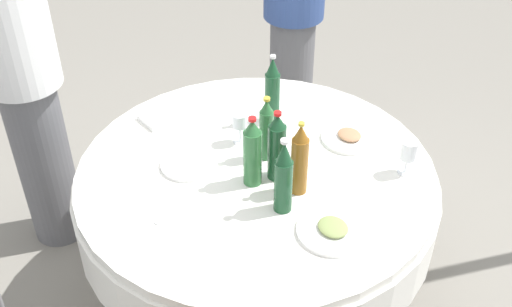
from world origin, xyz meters
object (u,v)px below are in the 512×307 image
(bottle_dark_green_south, at_px, (277,147))
(bottle_dark_green_rear, at_px, (283,178))
(bottle_green_front, at_px, (252,153))
(person_near, at_px, (294,11))
(plate_west, at_px, (349,137))
(plate_far, at_px, (188,164))
(dining_table, at_px, (256,196))
(bottle_dark_green_near, at_px, (272,91))
(wine_glass_right, at_px, (408,152))
(bottle_amber_right, at_px, (300,160))
(bottle_green_left, at_px, (266,130))
(plate_inner, at_px, (333,230))
(wine_glass_south, at_px, (240,122))
(person_left, at_px, (25,87))

(bottle_dark_green_south, distance_m, bottle_dark_green_rear, 0.19)
(bottle_green_front, xyz_separation_m, person_near, (-1.11, 0.83, -0.04))
(plate_west, bearing_deg, plate_far, -102.58)
(dining_table, xyz_separation_m, bottle_dark_green_near, (-0.27, 0.22, 0.30))
(plate_far, height_order, person_near, person_near)
(wine_glass_right, bearing_deg, bottle_amber_right, -103.49)
(bottle_dark_green_rear, relative_size, person_near, 0.20)
(bottle_green_front, bearing_deg, bottle_amber_right, 46.25)
(bottle_green_front, distance_m, person_near, 1.39)
(wine_glass_right, bearing_deg, bottle_dark_green_near, -152.94)
(bottle_dark_green_south, bearing_deg, wine_glass_right, 64.94)
(plate_far, xyz_separation_m, person_near, (-0.90, 1.02, 0.10))
(bottle_green_left, bearing_deg, plate_west, 81.23)
(plate_inner, bearing_deg, plate_far, -152.68)
(plate_inner, distance_m, person_near, 1.66)
(plate_west, height_order, person_near, person_near)
(dining_table, distance_m, wine_glass_south, 0.32)
(bottle_green_left, bearing_deg, bottle_dark_green_near, 146.19)
(bottle_dark_green_near, height_order, bottle_dark_green_south, bottle_dark_green_near)
(wine_glass_south, distance_m, person_left, 0.98)
(person_left, relative_size, person_near, 1.03)
(bottle_green_front, height_order, wine_glass_south, bottle_green_front)
(bottle_green_front, xyz_separation_m, bottle_amber_right, (0.13, 0.13, 0.01))
(bottle_dark_green_rear, relative_size, plate_inner, 1.22)
(bottle_dark_green_near, distance_m, wine_glass_south, 0.22)
(bottle_green_front, relative_size, person_near, 0.19)
(bottle_dark_green_near, height_order, bottle_green_front, bottle_dark_green_near)
(wine_glass_south, xyz_separation_m, plate_west, (0.20, 0.42, -0.09))
(dining_table, distance_m, bottle_green_left, 0.29)
(plate_west, bearing_deg, plate_inner, -40.15)
(wine_glass_south, xyz_separation_m, person_near, (-0.85, 0.76, 0.00))
(wine_glass_right, relative_size, person_left, 0.09)
(dining_table, relative_size, bottle_dark_green_rear, 4.69)
(plate_inner, bearing_deg, bottle_amber_right, 177.94)
(bottle_dark_green_near, relative_size, person_left, 0.20)
(bottle_dark_green_south, relative_size, wine_glass_right, 2.01)
(wine_glass_right, height_order, plate_inner, wine_glass_right)
(bottle_dark_green_south, relative_size, bottle_amber_right, 0.96)
(bottle_dark_green_near, distance_m, plate_west, 0.39)
(bottle_green_left, height_order, wine_glass_right, bottle_green_left)
(bottle_amber_right, height_order, wine_glass_south, bottle_amber_right)
(bottle_green_front, height_order, plate_west, bottle_green_front)
(bottle_green_left, distance_m, plate_inner, 0.51)
(dining_table, bearing_deg, bottle_dark_green_near, 140.85)
(bottle_dark_green_rear, height_order, plate_inner, bottle_dark_green_rear)
(plate_west, bearing_deg, person_left, -126.15)
(bottle_green_left, height_order, bottle_amber_right, bottle_amber_right)
(wine_glass_south, xyz_separation_m, plate_far, (0.05, -0.26, -0.09))
(bottle_amber_right, bearing_deg, bottle_green_left, -177.94)
(plate_west, xyz_separation_m, person_near, (-1.05, 0.34, 0.09))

